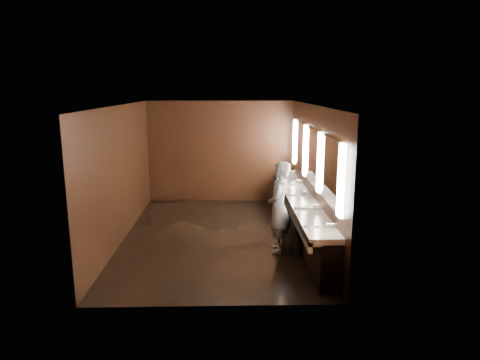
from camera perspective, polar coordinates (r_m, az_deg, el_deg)
name	(u,v)px	position (r m, az deg, el deg)	size (l,w,h in m)	color
floor	(218,237)	(9.32, -2.92, -7.54)	(6.00, 6.00, 0.00)	black
ceiling	(217,105)	(8.78, -3.12, 9.93)	(4.00, 6.00, 0.02)	#2D2D2B
wall_back	(220,152)	(11.90, -2.62, 3.77)	(4.00, 0.02, 2.80)	black
wall_front	(212,215)	(6.03, -3.80, -4.67)	(4.00, 0.02, 2.80)	black
wall_left	(121,174)	(9.22, -15.54, 0.84)	(0.02, 6.00, 2.80)	black
wall_right	(313,173)	(9.11, 9.66, 0.98)	(0.02, 6.00, 2.80)	black
sink_counter	(302,214)	(9.29, 8.20, -4.50)	(0.55, 5.40, 1.01)	black
mirror_band	(312,156)	(9.04, 9.62, 3.15)	(0.06, 5.03, 1.15)	white
person	(279,207)	(8.27, 5.21, -3.65)	(0.65, 0.43, 1.79)	#9CBEE9
trash_bin	(299,241)	(8.37, 7.82, -8.04)	(0.34, 0.34, 0.53)	black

